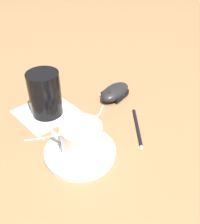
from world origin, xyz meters
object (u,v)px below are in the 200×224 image
drinking_glass (45,94)px  pen (138,127)px  computer_mouse (115,92)px  coffee_cup (81,138)px  saucer (80,152)px

drinking_glass → pen: (0.16, -0.18, -0.06)m
computer_mouse → drinking_glass: (-0.20, 0.03, 0.04)m
drinking_glass → pen: bearing=-47.0°
drinking_glass → computer_mouse: bearing=-8.8°
coffee_cup → drinking_glass: size_ratio=0.89×
computer_mouse → pen: 0.15m
drinking_glass → pen: 0.25m
saucer → computer_mouse: 0.24m
saucer → computer_mouse: size_ratio=1.26×
pen → computer_mouse: bearing=77.5°
saucer → drinking_glass: drinking_glass is taller
computer_mouse → pen: (-0.03, -0.15, -0.01)m
computer_mouse → drinking_glass: drinking_glass is taller
coffee_cup → computer_mouse: bearing=37.7°
saucer → computer_mouse: (0.19, 0.15, 0.01)m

